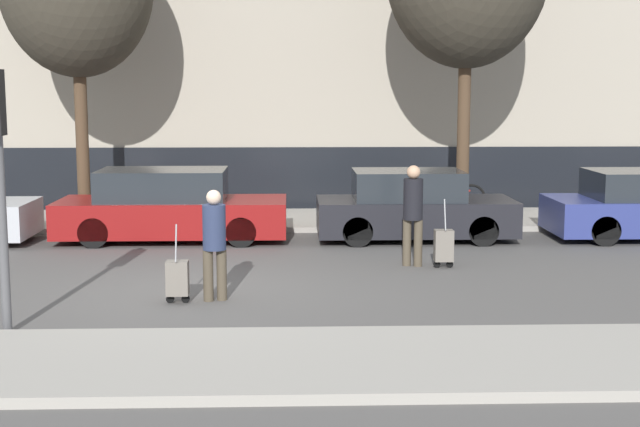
{
  "coord_description": "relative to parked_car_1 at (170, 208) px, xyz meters",
  "views": [
    {
      "loc": [
        1.43,
        -13.42,
        3.13
      ],
      "look_at": [
        1.95,
        1.8,
        0.95
      ],
      "focal_mm": 50.0,
      "sensor_mm": 36.0,
      "label": 1
    }
  ],
  "objects": [
    {
      "name": "parked_car_2",
      "position": [
        4.98,
        -0.1,
        -0.01
      ],
      "size": [
        4.01,
        1.73,
        1.43
      ],
      "color": "black",
      "rests_on": "ground_plane"
    },
    {
      "name": "pedestrian_left",
      "position": [
        1.35,
        -5.23,
        0.25
      ],
      "size": [
        0.34,
        0.34,
        1.64
      ],
      "rotation": [
        0.0,
        0.0,
        0.25
      ],
      "color": "#4C4233",
      "rests_on": "ground_plane"
    },
    {
      "name": "parked_car_1",
      "position": [
        0.0,
        0.0,
        0.0
      ],
      "size": [
        4.63,
        1.82,
        1.46
      ],
      "color": "maroon",
      "rests_on": "ground_plane"
    },
    {
      "name": "sidewalk_near",
      "position": [
        1.02,
        -8.41,
        -0.62
      ],
      "size": [
        28.0,
        2.5,
        0.12
      ],
      "color": "#A39E93",
      "rests_on": "ground_plane"
    },
    {
      "name": "pedestrian_right",
      "position": [
        4.6,
        -2.79,
        0.33
      ],
      "size": [
        0.34,
        0.34,
        1.77
      ],
      "rotation": [
        0.0,
        0.0,
        2.81
      ],
      "color": "#4C4233",
      "rests_on": "ground_plane"
    },
    {
      "name": "trolley_left",
      "position": [
        0.81,
        -5.37,
        -0.31
      ],
      "size": [
        0.34,
        0.29,
        1.16
      ],
      "color": "slate",
      "rests_on": "ground_plane"
    },
    {
      "name": "sidewalk_far",
      "position": [
        1.02,
        2.34,
        -0.62
      ],
      "size": [
        28.0,
        3.0,
        0.12
      ],
      "color": "#A39E93",
      "rests_on": "ground_plane"
    },
    {
      "name": "ground_plane",
      "position": [
        1.02,
        -4.66,
        -0.68
      ],
      "size": [
        80.0,
        80.0,
        0.0
      ],
      "primitive_type": "plane",
      "color": "#565451"
    },
    {
      "name": "trolley_right",
      "position": [
        5.12,
        -2.97,
        -0.29
      ],
      "size": [
        0.34,
        0.29,
        1.21
      ],
      "color": "slate",
      "rests_on": "ground_plane"
    },
    {
      "name": "parked_bicycle",
      "position": [
        6.22,
        2.72,
        -0.19
      ],
      "size": [
        1.77,
        0.06,
        0.96
      ],
      "color": "black",
      "rests_on": "sidewalk_far"
    }
  ]
}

